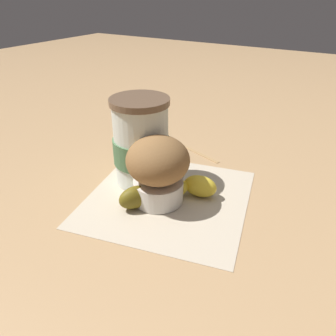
% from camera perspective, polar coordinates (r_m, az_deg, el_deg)
% --- Properties ---
extents(ground_plane, '(3.00, 3.00, 0.00)m').
position_cam_1_polar(ground_plane, '(0.53, 0.00, -5.20)').
color(ground_plane, tan).
extents(paper_napkin, '(0.30, 0.30, 0.00)m').
position_cam_1_polar(paper_napkin, '(0.53, 0.00, -5.13)').
color(paper_napkin, beige).
rests_on(paper_napkin, ground_plane).
extents(coffee_cup, '(0.10, 0.10, 0.15)m').
position_cam_1_polar(coffee_cup, '(0.55, -4.67, 4.34)').
color(coffee_cup, silver).
rests_on(coffee_cup, paper_napkin).
extents(muffin, '(0.10, 0.10, 0.11)m').
position_cam_1_polar(muffin, '(0.50, -1.76, 0.03)').
color(muffin, white).
rests_on(muffin, paper_napkin).
extents(banana, '(0.12, 0.13, 0.04)m').
position_cam_1_polar(banana, '(0.52, -0.04, -3.79)').
color(banana, yellow).
rests_on(banana, paper_napkin).
extents(wooden_stirrer, '(0.11, 0.04, 0.00)m').
position_cam_1_polar(wooden_stirrer, '(0.68, 5.29, 2.64)').
color(wooden_stirrer, tan).
rests_on(wooden_stirrer, ground_plane).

